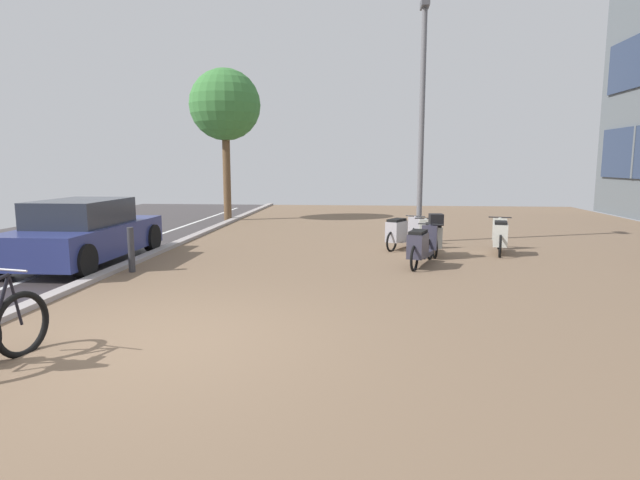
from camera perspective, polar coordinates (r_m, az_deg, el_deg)
ground at (r=5.99m, az=-4.12°, el=-11.70°), size 21.00×40.00×0.13m
scooter_near at (r=11.90m, az=12.14°, el=0.52°), size 0.52×1.81×0.99m
scooter_mid at (r=10.54m, az=10.97°, el=-0.67°), size 0.84×1.78×0.80m
scooter_far at (r=12.45m, az=19.11°, el=0.42°), size 0.66×1.68×0.80m
scooter_extra at (r=12.64m, az=8.82°, el=0.84°), size 1.03×1.61×0.76m
parked_car_near at (r=11.75m, az=-24.38°, el=0.69°), size 1.77×3.99×1.30m
lamp_post at (r=13.75m, az=11.10°, el=13.60°), size 0.20×0.52×6.00m
street_tree at (r=19.16m, az=-10.36°, el=14.27°), size 2.49×2.49×5.33m
bollard_far at (r=10.40m, az=-19.98°, el=-1.01°), size 0.12×0.12×0.85m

